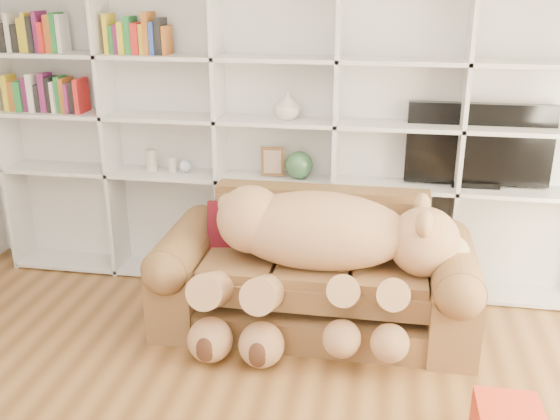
# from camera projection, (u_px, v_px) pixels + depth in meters

# --- Properties ---
(wall_back) EXTENTS (5.00, 0.02, 2.70)m
(wall_back) POSITION_uv_depth(u_px,v_px,m) (282.00, 109.00, 4.76)
(wall_back) COLOR silver
(wall_back) RESTS_ON floor
(bookshelf) EXTENTS (4.43, 0.35, 2.40)m
(bookshelf) POSITION_uv_depth(u_px,v_px,m) (247.00, 117.00, 4.68)
(bookshelf) COLOR silver
(bookshelf) RESTS_ON floor
(sofa) EXTENTS (2.13, 0.92, 0.90)m
(sofa) POSITION_uv_depth(u_px,v_px,m) (315.00, 279.00, 4.30)
(sofa) COLOR brown
(sofa) RESTS_ON floor
(teddy_bear) EXTENTS (1.74, 0.92, 1.01)m
(teddy_bear) POSITION_uv_depth(u_px,v_px,m) (318.00, 250.00, 4.02)
(teddy_bear) COLOR tan
(teddy_bear) RESTS_ON sofa
(throw_pillow) EXTENTS (0.38, 0.25, 0.37)m
(throw_pillow) POSITION_uv_depth(u_px,v_px,m) (233.00, 226.00, 4.43)
(throw_pillow) COLOR #570E1B
(throw_pillow) RESTS_ON sofa
(tv) EXTENTS (1.02, 0.18, 0.60)m
(tv) POSITION_uv_depth(u_px,v_px,m) (478.00, 146.00, 4.46)
(tv) COLOR black
(tv) RESTS_ON bookshelf
(picture_frame) EXTENTS (0.18, 0.03, 0.22)m
(picture_frame) POSITION_uv_depth(u_px,v_px,m) (273.00, 161.00, 4.71)
(picture_frame) COLOR brown
(picture_frame) RESTS_ON bookshelf
(green_vase) EXTENTS (0.21, 0.21, 0.21)m
(green_vase) POSITION_uv_depth(u_px,v_px,m) (299.00, 165.00, 4.68)
(green_vase) COLOR #2E5A36
(green_vase) RESTS_ON bookshelf
(figurine_tall) EXTENTS (0.10, 0.10, 0.17)m
(figurine_tall) POSITION_uv_depth(u_px,v_px,m) (151.00, 160.00, 4.87)
(figurine_tall) COLOR beige
(figurine_tall) RESTS_ON bookshelf
(figurine_short) EXTENTS (0.08, 0.08, 0.12)m
(figurine_short) POSITION_uv_depth(u_px,v_px,m) (172.00, 164.00, 4.86)
(figurine_short) COLOR beige
(figurine_short) RESTS_ON bookshelf
(snow_globe) EXTENTS (0.09, 0.09, 0.09)m
(snow_globe) POSITION_uv_depth(u_px,v_px,m) (185.00, 166.00, 4.84)
(snow_globe) COLOR white
(snow_globe) RESTS_ON bookshelf
(shelf_vase) EXTENTS (0.21, 0.21, 0.20)m
(shelf_vase) POSITION_uv_depth(u_px,v_px,m) (287.00, 106.00, 4.54)
(shelf_vase) COLOR beige
(shelf_vase) RESTS_ON bookshelf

